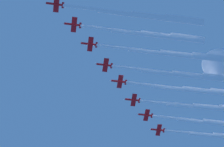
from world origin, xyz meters
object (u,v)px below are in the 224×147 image
object	(u,v)px
jet_starboard_mid	(200,90)
jet_starboard_outer	(218,123)
jet_lead	(153,16)
jet_starboard_inner	(180,54)
jet_port_mid	(192,75)
jet_port_inner	(159,35)
jet_port_outer	(210,107)

from	to	relation	value
jet_starboard_mid	jet_starboard_outer	distance (m)	27.48
jet_lead	jet_starboard_inner	bearing A→B (deg)	-113.23
jet_port_mid	jet_port_inner	bearing A→B (deg)	63.32
jet_lead	jet_starboard_mid	xyz separation A→B (m)	(-19.59, -52.34, 1.54)
jet_starboard_inner	jet_starboard_outer	xyz separation A→B (m)	(-16.92, -51.83, -1.33)
jet_port_outer	jet_lead	bearing A→B (deg)	69.75
jet_lead	jet_starboard_outer	distance (m)	83.35
jet_port_inner	jet_port_mid	xyz separation A→B (m)	(-14.04, -27.94, -1.25)
jet_lead	jet_starboard_inner	xyz separation A→B (m)	(-11.39, -26.55, 2.14)
jet_lead	jet_port_mid	xyz separation A→B (m)	(-15.76, -39.94, 0.17)
jet_lead	jet_starboard_outer	xyz separation A→B (m)	(-28.32, -78.38, 0.81)
jet_starboard_inner	jet_starboard_mid	world-z (taller)	jet_starboard_inner
jet_port_mid	jet_port_outer	xyz separation A→B (m)	(-8.04, -24.57, -0.14)
jet_port_inner	jet_starboard_inner	bearing A→B (deg)	-123.60
jet_starboard_mid	jet_port_outer	world-z (taller)	jet_starboard_mid
jet_port_inner	jet_port_outer	xyz separation A→B (m)	(-22.08, -52.51, -1.39)
jet_starboard_inner	jet_starboard_outer	world-z (taller)	jet_starboard_inner
jet_lead	jet_port_inner	bearing A→B (deg)	-98.17
jet_starboard_inner	jet_port_outer	xyz separation A→B (m)	(-12.41, -37.96, -2.11)
jet_starboard_mid	jet_starboard_outer	bearing A→B (deg)	-108.54
jet_port_outer	jet_starboard_outer	world-z (taller)	jet_starboard_outer
jet_port_mid	jet_port_outer	world-z (taller)	jet_port_mid
jet_port_mid	jet_starboard_outer	bearing A→B (deg)	-108.08
jet_port_inner	jet_starboard_outer	world-z (taller)	jet_port_inner
jet_lead	jet_starboard_outer	world-z (taller)	jet_starboard_outer
jet_port_inner	jet_starboard_inner	size ratio (longest dim) A/B	0.92
jet_starboard_mid	jet_port_outer	xyz separation A→B (m)	(-4.22, -12.17, -1.51)
jet_port_mid	jet_starboard_mid	xyz separation A→B (m)	(-3.82, -12.41, 1.36)
jet_port_inner	jet_starboard_outer	size ratio (longest dim) A/B	1.01
jet_lead	jet_starboard_mid	bearing A→B (deg)	-110.52
jet_starboard_inner	jet_port_outer	size ratio (longest dim) A/B	1.08
jet_lead	jet_port_mid	world-z (taller)	jet_port_mid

